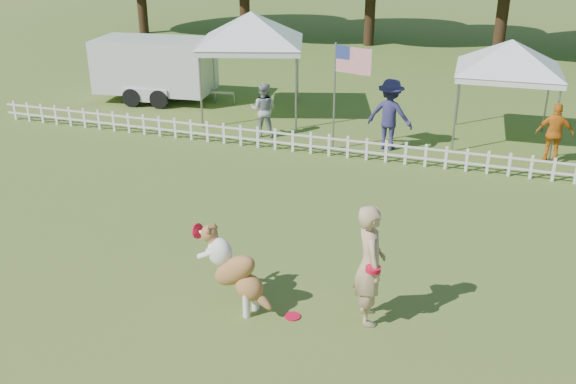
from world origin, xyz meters
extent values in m
plane|color=#426620|center=(0.00, 0.00, 0.00)|extent=(120.00, 120.00, 0.00)
imported|color=tan|center=(1.77, 0.05, 0.98)|extent=(0.70, 0.84, 1.96)
cylinder|color=red|center=(0.64, -0.28, 0.01)|extent=(0.32, 0.32, 0.02)
imported|color=#99989D|center=(-2.96, 8.01, 0.77)|extent=(0.82, 0.67, 1.54)
imported|color=navy|center=(0.62, 8.07, 0.95)|extent=(1.31, 0.86, 1.90)
imported|color=orange|center=(4.75, 8.31, 0.78)|extent=(0.92, 0.40, 1.56)
camera|label=1|loc=(3.29, -8.36, 5.87)|focal=40.00mm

